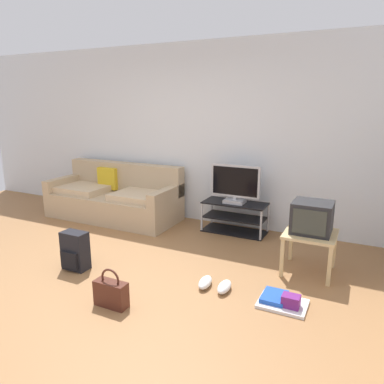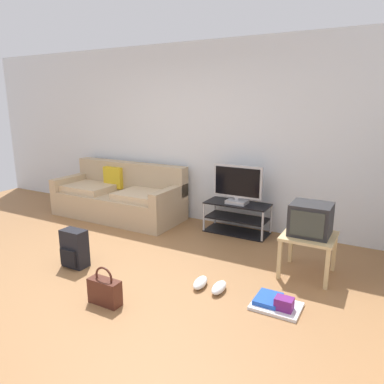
{
  "view_description": "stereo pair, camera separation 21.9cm",
  "coord_description": "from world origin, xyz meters",
  "px_view_note": "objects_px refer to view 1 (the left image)",
  "views": [
    {
      "loc": [
        2.43,
        -2.63,
        1.83
      ],
      "look_at": [
        0.5,
        1.29,
        0.75
      ],
      "focal_mm": 33.96,
      "sensor_mm": 36.0,
      "label": 1
    },
    {
      "loc": [
        2.62,
        -2.53,
        1.83
      ],
      "look_at": [
        0.5,
        1.29,
        0.75
      ],
      "focal_mm": 33.96,
      "sensor_mm": 36.0,
      "label": 2
    }
  ],
  "objects_px": {
    "crt_tv": "(312,217)",
    "handbag": "(111,293)",
    "tv_stand": "(235,217)",
    "sneakers_pair": "(215,285)",
    "side_table": "(310,239)",
    "couch": "(115,198)",
    "floor_tray": "(282,301)",
    "flat_tv": "(235,184)",
    "backpack": "(75,251)"
  },
  "relations": [
    {
      "from": "crt_tv",
      "to": "handbag",
      "type": "distance_m",
      "value": 2.21
    },
    {
      "from": "tv_stand",
      "to": "sneakers_pair",
      "type": "xyz_separation_m",
      "value": [
        0.38,
        -1.66,
        -0.18
      ]
    },
    {
      "from": "tv_stand",
      "to": "side_table",
      "type": "height_order",
      "value": "side_table"
    },
    {
      "from": "sneakers_pair",
      "to": "crt_tv",
      "type": "bearing_deg",
      "value": 46.48
    },
    {
      "from": "couch",
      "to": "crt_tv",
      "type": "distance_m",
      "value": 3.23
    },
    {
      "from": "couch",
      "to": "sneakers_pair",
      "type": "relative_size",
      "value": 6.11
    },
    {
      "from": "floor_tray",
      "to": "couch",
      "type": "bearing_deg",
      "value": 154.08
    },
    {
      "from": "flat_tv",
      "to": "handbag",
      "type": "distance_m",
      "value": 2.45
    },
    {
      "from": "couch",
      "to": "sneakers_pair",
      "type": "bearing_deg",
      "value": -31.87
    },
    {
      "from": "crt_tv",
      "to": "handbag",
      "type": "height_order",
      "value": "crt_tv"
    },
    {
      "from": "couch",
      "to": "sneakers_pair",
      "type": "height_order",
      "value": "couch"
    },
    {
      "from": "backpack",
      "to": "handbag",
      "type": "xyz_separation_m",
      "value": [
        0.85,
        -0.45,
        -0.08
      ]
    },
    {
      "from": "flat_tv",
      "to": "floor_tray",
      "type": "distance_m",
      "value": 2.07
    },
    {
      "from": "tv_stand",
      "to": "floor_tray",
      "type": "bearing_deg",
      "value": -57.5
    },
    {
      "from": "flat_tv",
      "to": "side_table",
      "type": "height_order",
      "value": "flat_tv"
    },
    {
      "from": "tv_stand",
      "to": "backpack",
      "type": "xyz_separation_m",
      "value": [
        -1.2,
        -1.93,
        -0.01
      ]
    },
    {
      "from": "tv_stand",
      "to": "sneakers_pair",
      "type": "bearing_deg",
      "value": -77.02
    },
    {
      "from": "crt_tv",
      "to": "sneakers_pair",
      "type": "relative_size",
      "value": 1.18
    },
    {
      "from": "crt_tv",
      "to": "sneakers_pair",
      "type": "xyz_separation_m",
      "value": [
        -0.78,
        -0.82,
        -0.58
      ]
    },
    {
      "from": "flat_tv",
      "to": "handbag",
      "type": "height_order",
      "value": "flat_tv"
    },
    {
      "from": "couch",
      "to": "handbag",
      "type": "height_order",
      "value": "couch"
    },
    {
      "from": "tv_stand",
      "to": "handbag",
      "type": "relative_size",
      "value": 2.44
    },
    {
      "from": "floor_tray",
      "to": "sneakers_pair",
      "type": "bearing_deg",
      "value": 179.23
    },
    {
      "from": "sneakers_pair",
      "to": "backpack",
      "type": "bearing_deg",
      "value": -170.47
    },
    {
      "from": "handbag",
      "to": "sneakers_pair",
      "type": "xyz_separation_m",
      "value": [
        0.73,
        0.71,
        -0.09
      ]
    },
    {
      "from": "backpack",
      "to": "crt_tv",
      "type": "bearing_deg",
      "value": 39.57
    },
    {
      "from": "backpack",
      "to": "floor_tray",
      "type": "relative_size",
      "value": 0.99
    },
    {
      "from": "side_table",
      "to": "floor_tray",
      "type": "height_order",
      "value": "side_table"
    },
    {
      "from": "sneakers_pair",
      "to": "side_table",
      "type": "bearing_deg",
      "value": 45.91
    },
    {
      "from": "tv_stand",
      "to": "sneakers_pair",
      "type": "relative_size",
      "value": 2.6
    },
    {
      "from": "tv_stand",
      "to": "handbag",
      "type": "height_order",
      "value": "tv_stand"
    },
    {
      "from": "flat_tv",
      "to": "side_table",
      "type": "distance_m",
      "value": 1.47
    },
    {
      "from": "backpack",
      "to": "handbag",
      "type": "distance_m",
      "value": 0.96
    },
    {
      "from": "couch",
      "to": "side_table",
      "type": "relative_size",
      "value": 3.95
    },
    {
      "from": "couch",
      "to": "handbag",
      "type": "distance_m",
      "value": 2.74
    },
    {
      "from": "couch",
      "to": "handbag",
      "type": "xyz_separation_m",
      "value": [
        1.63,
        -2.19,
        -0.18
      ]
    },
    {
      "from": "couch",
      "to": "tv_stand",
      "type": "xyz_separation_m",
      "value": [
        1.99,
        0.19,
        -0.09
      ]
    },
    {
      "from": "backpack",
      "to": "handbag",
      "type": "relative_size",
      "value": 1.17
    },
    {
      "from": "couch",
      "to": "flat_tv",
      "type": "distance_m",
      "value": 2.03
    },
    {
      "from": "sneakers_pair",
      "to": "handbag",
      "type": "bearing_deg",
      "value": -135.82
    },
    {
      "from": "couch",
      "to": "handbag",
      "type": "relative_size",
      "value": 5.74
    },
    {
      "from": "sneakers_pair",
      "to": "floor_tray",
      "type": "distance_m",
      "value": 0.68
    },
    {
      "from": "couch",
      "to": "flat_tv",
      "type": "height_order",
      "value": "flat_tv"
    },
    {
      "from": "couch",
      "to": "flat_tv",
      "type": "bearing_deg",
      "value": 4.78
    },
    {
      "from": "crt_tv",
      "to": "floor_tray",
      "type": "distance_m",
      "value": 1.02
    },
    {
      "from": "flat_tv",
      "to": "side_table",
      "type": "bearing_deg",
      "value": -35.55
    },
    {
      "from": "flat_tv",
      "to": "floor_tray",
      "type": "height_order",
      "value": "flat_tv"
    },
    {
      "from": "side_table",
      "to": "crt_tv",
      "type": "distance_m",
      "value": 0.24
    },
    {
      "from": "crt_tv",
      "to": "sneakers_pair",
      "type": "bearing_deg",
      "value": -133.52
    },
    {
      "from": "couch",
      "to": "flat_tv",
      "type": "xyz_separation_m",
      "value": [
        1.99,
        0.17,
        0.4
      ]
    }
  ]
}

